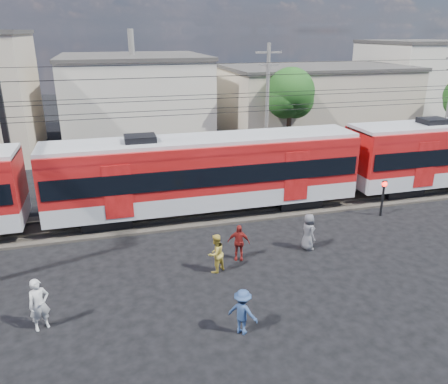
% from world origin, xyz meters
% --- Properties ---
extents(ground, '(120.00, 120.00, 0.00)m').
position_xyz_m(ground, '(0.00, 0.00, 0.00)').
color(ground, black).
rests_on(ground, ground).
extents(track_bed, '(70.00, 3.40, 0.12)m').
position_xyz_m(track_bed, '(0.00, 8.00, 0.06)').
color(track_bed, '#2D2823').
rests_on(track_bed, ground).
extents(rail_near, '(70.00, 0.12, 0.12)m').
position_xyz_m(rail_near, '(0.00, 7.25, 0.18)').
color(rail_near, '#59544C').
rests_on(rail_near, track_bed).
extents(rail_far, '(70.00, 0.12, 0.12)m').
position_xyz_m(rail_far, '(0.00, 8.75, 0.18)').
color(rail_far, '#59544C').
rests_on(rail_far, track_bed).
extents(commuter_train, '(50.30, 3.08, 4.17)m').
position_xyz_m(commuter_train, '(0.25, 8.00, 2.40)').
color(commuter_train, black).
rests_on(commuter_train, ground).
extents(catenary, '(70.00, 9.30, 7.52)m').
position_xyz_m(catenary, '(-8.65, 8.00, 5.14)').
color(catenary, black).
rests_on(catenary, ground).
extents(building_midwest, '(12.24, 12.24, 7.30)m').
position_xyz_m(building_midwest, '(-2.00, 27.00, 3.66)').
color(building_midwest, beige).
rests_on(building_midwest, ground).
extents(building_mideast, '(16.32, 10.20, 6.30)m').
position_xyz_m(building_mideast, '(14.00, 24.00, 3.16)').
color(building_mideast, '#B8A48D').
rests_on(building_mideast, ground).
extents(building_east, '(10.20, 10.20, 8.30)m').
position_xyz_m(building_east, '(28.00, 28.00, 4.16)').
color(building_east, beige).
rests_on(building_east, ground).
extents(utility_pole_mid, '(1.80, 0.24, 8.50)m').
position_xyz_m(utility_pole_mid, '(6.00, 15.00, 4.53)').
color(utility_pole_mid, slate).
rests_on(utility_pole_mid, ground).
extents(tree_near, '(3.82, 3.64, 6.72)m').
position_xyz_m(tree_near, '(9.19, 18.09, 4.66)').
color(tree_near, '#382619').
rests_on(tree_near, ground).
extents(pedestrian_a, '(0.78, 0.67, 1.81)m').
position_xyz_m(pedestrian_a, '(-7.31, 0.06, 0.91)').
color(pedestrian_a, silver).
rests_on(pedestrian_a, ground).
extents(pedestrian_b, '(1.00, 0.94, 1.63)m').
position_xyz_m(pedestrian_b, '(-0.91, 2.07, 0.82)').
color(pedestrian_b, gold).
rests_on(pedestrian_b, ground).
extents(pedestrian_c, '(1.15, 1.11, 1.57)m').
position_xyz_m(pedestrian_c, '(-1.02, -1.89, 0.79)').
color(pedestrian_c, navy).
rests_on(pedestrian_c, ground).
extents(pedestrian_d, '(1.01, 0.69, 1.60)m').
position_xyz_m(pedestrian_d, '(0.28, 2.80, 0.80)').
color(pedestrian_d, maroon).
rests_on(pedestrian_d, ground).
extents(pedestrian_e, '(0.63, 0.88, 1.68)m').
position_xyz_m(pedestrian_e, '(3.54, 2.88, 0.84)').
color(pedestrian_e, '#545459').
rests_on(pedestrian_e, ground).
extents(crossing_signal, '(0.29, 0.29, 1.97)m').
position_xyz_m(crossing_signal, '(8.93, 5.30, 1.36)').
color(crossing_signal, black).
rests_on(crossing_signal, ground).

